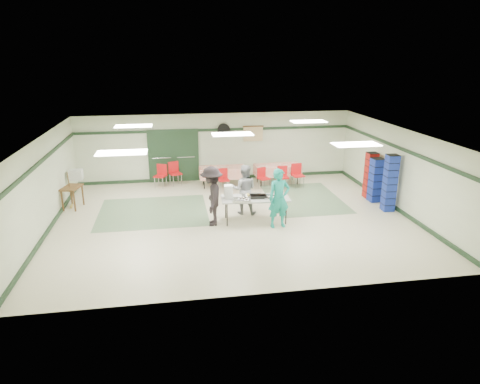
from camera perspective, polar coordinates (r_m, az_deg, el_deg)
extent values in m
plane|color=beige|center=(13.52, -0.96, -3.53)|extent=(11.00, 11.00, 0.00)
plane|color=white|center=(12.77, -1.02, 7.81)|extent=(11.00, 11.00, 0.00)
plane|color=#B7BEA2|center=(17.42, -3.17, 6.03)|extent=(11.00, 0.00, 11.00)
plane|color=#B7BEA2|center=(8.91, 3.27, -5.96)|extent=(11.00, 0.00, 11.00)
plane|color=#B7BEA2|center=(13.47, -24.82, 0.74)|extent=(0.00, 9.00, 9.00)
plane|color=#B7BEA2|center=(14.88, 20.49, 2.81)|extent=(0.00, 9.00, 9.00)
cube|color=#1B321D|center=(17.26, -3.20, 8.28)|extent=(11.00, 0.06, 0.10)
cube|color=#1B321D|center=(17.70, -3.08, 1.92)|extent=(11.00, 0.06, 0.12)
cube|color=#1B321D|center=(13.29, -25.09, 3.63)|extent=(0.06, 9.00, 0.10)
cube|color=#1B321D|center=(13.86, -24.00, -4.34)|extent=(0.06, 9.00, 0.12)
cube|color=#1B321D|center=(14.71, 20.68, 5.43)|extent=(0.06, 9.00, 0.10)
cube|color=#1B321D|center=(15.23, 19.86, -1.88)|extent=(0.06, 9.00, 0.12)
cube|color=#5F7C5B|center=(14.34, -11.49, -2.59)|extent=(3.50, 3.00, 0.01)
cube|color=#5F7C5B|center=(15.50, 8.51, -0.85)|extent=(2.50, 3.50, 0.01)
cube|color=gray|center=(17.33, -10.40, 4.68)|extent=(0.90, 0.06, 2.10)
cube|color=gray|center=(17.34, -7.25, 4.84)|extent=(0.90, 0.06, 2.10)
cube|color=#1B321D|center=(17.31, -8.84, 4.75)|extent=(2.00, 0.03, 2.15)
cylinder|color=black|center=(17.26, -2.18, 8.30)|extent=(0.50, 0.10, 0.50)
cube|color=#DCC38A|center=(17.48, 1.76, 7.76)|extent=(0.80, 0.02, 0.60)
cube|color=#A0A09B|center=(13.07, 2.07, -0.85)|extent=(2.12, 0.97, 0.04)
cylinder|color=black|center=(12.80, -1.73, -3.07)|extent=(0.04, 0.04, 0.72)
cylinder|color=black|center=(13.03, 6.16, -2.78)|extent=(0.04, 0.04, 0.72)
cylinder|color=black|center=(13.43, -1.93, -2.04)|extent=(0.04, 0.04, 0.72)
cylinder|color=black|center=(13.65, 5.60, -1.78)|extent=(0.04, 0.04, 0.72)
cube|color=silver|center=(13.12, 4.38, -0.67)|extent=(0.64, 0.50, 0.02)
cube|color=silver|center=(13.16, 1.66, -0.57)|extent=(0.65, 0.51, 0.02)
cube|color=silver|center=(12.82, 0.13, -1.07)|extent=(0.58, 0.46, 0.02)
cube|color=black|center=(13.06, 2.47, -0.59)|extent=(0.53, 0.35, 0.08)
cube|color=white|center=(12.95, -1.55, 0.04)|extent=(0.27, 0.25, 0.41)
imported|color=#148F81|center=(12.64, 5.22, -0.85)|extent=(0.70, 0.50, 1.79)
imported|color=gray|center=(13.68, 0.58, 0.34)|extent=(0.92, 0.80, 1.62)
imported|color=black|center=(12.78, -3.78, -0.56)|extent=(0.77, 1.22, 1.80)
cube|color=red|center=(16.98, 5.03, 3.56)|extent=(1.81, 0.85, 0.05)
cube|color=red|center=(17.03, 5.01, 2.94)|extent=(1.81, 0.87, 0.40)
cylinder|color=black|center=(16.61, 2.83, 1.92)|extent=(0.04, 0.04, 0.72)
cylinder|color=black|center=(17.04, 7.68, 2.19)|extent=(0.04, 0.04, 0.72)
cylinder|color=black|center=(17.17, 2.34, 2.46)|extent=(0.04, 0.04, 0.72)
cylinder|color=black|center=(17.58, 7.04, 2.71)|extent=(0.04, 0.04, 0.72)
cube|color=red|center=(16.59, -2.37, 3.26)|extent=(1.77, 0.79, 0.05)
cube|color=red|center=(16.64, -2.36, 2.63)|extent=(1.77, 0.81, 0.40)
cylinder|color=black|center=(16.35, -4.80, 1.61)|extent=(0.04, 0.04, 0.72)
cylinder|color=black|center=(16.50, 0.30, 1.83)|extent=(0.04, 0.04, 0.72)
cylinder|color=black|center=(16.91, -4.94, 2.16)|extent=(0.04, 0.04, 0.72)
cylinder|color=black|center=(17.06, -0.01, 2.37)|extent=(0.04, 0.04, 0.72)
cube|color=red|center=(16.48, 5.76, 1.96)|extent=(0.41, 0.41, 0.04)
cube|color=red|center=(16.58, 5.65, 2.85)|extent=(0.39, 0.06, 0.39)
cylinder|color=silver|center=(16.36, 5.32, 1.04)|extent=(0.02, 0.02, 0.41)
cylinder|color=silver|center=(16.43, 6.39, 1.07)|extent=(0.02, 0.02, 0.41)
cylinder|color=silver|center=(16.65, 5.09, 1.35)|extent=(0.02, 0.02, 0.41)
cylinder|color=silver|center=(16.72, 6.14, 1.39)|extent=(0.02, 0.02, 0.41)
cube|color=red|center=(16.30, 3.20, 1.81)|extent=(0.50, 0.50, 0.04)
cube|color=red|center=(16.38, 2.87, 2.65)|extent=(0.37, 0.19, 0.38)
cylinder|color=silver|center=(16.16, 3.06, 0.86)|extent=(0.02, 0.02, 0.40)
cylinder|color=silver|center=(16.33, 3.93, 1.03)|extent=(0.02, 0.02, 0.40)
cylinder|color=silver|center=(16.40, 2.45, 1.12)|extent=(0.02, 0.02, 0.40)
cylinder|color=silver|center=(16.57, 3.31, 1.29)|extent=(0.02, 0.02, 0.40)
cube|color=red|center=(16.63, 7.75, 2.17)|extent=(0.48, 0.48, 0.04)
cube|color=red|center=(16.73, 7.51, 3.11)|extent=(0.43, 0.10, 0.42)
cylinder|color=silver|center=(16.48, 7.42, 1.15)|extent=(0.02, 0.02, 0.45)
cylinder|color=silver|center=(16.62, 8.49, 1.25)|extent=(0.02, 0.02, 0.45)
cylinder|color=silver|center=(16.77, 6.95, 1.48)|extent=(0.02, 0.02, 0.45)
cylinder|color=silver|center=(16.91, 8.00, 1.57)|extent=(0.02, 0.02, 0.45)
cube|color=red|center=(16.05, -2.20, 1.60)|extent=(0.43, 0.43, 0.04)
cube|color=red|center=(16.15, -2.35, 2.51)|extent=(0.39, 0.08, 0.39)
cylinder|color=silver|center=(15.93, -2.61, 0.63)|extent=(0.02, 0.02, 0.41)
cylinder|color=silver|center=(16.00, -1.52, 0.72)|extent=(0.02, 0.02, 0.41)
cylinder|color=silver|center=(16.22, -2.86, 0.95)|extent=(0.02, 0.02, 0.41)
cylinder|color=silver|center=(16.29, -1.78, 1.04)|extent=(0.02, 0.02, 0.41)
cube|color=red|center=(16.93, -8.60, 2.43)|extent=(0.55, 0.55, 0.04)
cube|color=red|center=(17.04, -8.89, 3.33)|extent=(0.41, 0.19, 0.43)
cylinder|color=silver|center=(16.79, -8.87, 1.41)|extent=(0.02, 0.02, 0.45)
cylinder|color=silver|center=(16.91, -7.80, 1.58)|extent=(0.02, 0.02, 0.45)
cylinder|color=silver|center=(17.09, -9.31, 1.68)|extent=(0.02, 0.02, 0.45)
cylinder|color=silver|center=(17.21, -8.26, 1.85)|extent=(0.02, 0.02, 0.45)
cube|color=red|center=(16.75, -10.58, 2.10)|extent=(0.55, 0.55, 0.04)
cube|color=red|center=(16.85, -10.36, 3.01)|extent=(0.39, 0.21, 0.41)
cylinder|color=silver|center=(16.75, -11.29, 1.20)|extent=(0.02, 0.02, 0.43)
cylinder|color=silver|center=(16.60, -10.27, 1.12)|extent=(0.02, 0.02, 0.43)
cylinder|color=silver|center=(17.03, -10.80, 1.51)|extent=(0.02, 0.02, 0.43)
cylinder|color=silver|center=(16.89, -9.79, 1.43)|extent=(0.02, 0.02, 0.43)
cube|color=navy|center=(14.71, 19.36, 1.12)|extent=(0.38, 0.38, 1.89)
cube|color=#A51910|center=(15.92, 17.00, 2.15)|extent=(0.37, 0.37, 1.65)
cube|color=navy|center=(15.55, 17.68, 1.53)|extent=(0.40, 0.40, 1.55)
cube|color=brown|center=(15.25, -21.56, 0.57)|extent=(0.68, 0.89, 0.05)
cube|color=brown|center=(15.17, -22.61, -1.12)|extent=(0.05, 0.05, 0.70)
cube|color=brown|center=(14.99, -21.22, -1.17)|extent=(0.05, 0.05, 0.70)
cube|color=brown|center=(15.72, -21.58, -0.35)|extent=(0.05, 0.05, 0.70)
cube|color=brown|center=(15.55, -20.22, -0.39)|extent=(0.05, 0.05, 0.70)
cube|color=beige|center=(16.04, -21.02, 2.19)|extent=(0.45, 0.40, 0.34)
cylinder|color=brown|center=(15.37, -21.75, 0.36)|extent=(0.04, 0.20, 1.22)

